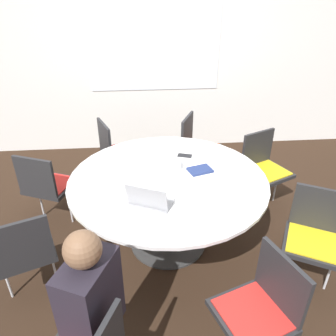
{
  "coord_description": "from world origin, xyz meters",
  "views": [
    {
      "loc": [
        -0.21,
        -2.46,
        2.27
      ],
      "look_at": [
        0.0,
        0.0,
        0.85
      ],
      "focal_mm": 35.0,
      "sensor_mm": 36.0,
      "label": 1
    }
  ],
  "objects": [
    {
      "name": "conference_table",
      "position": [
        0.0,
        0.0,
        0.61
      ],
      "size": [
        1.76,
        1.76,
        0.75
      ],
      "color": "#333333",
      "rests_on": "ground_plane"
    },
    {
      "name": "person_0",
      "position": [
        -0.55,
        -1.2,
        0.7
      ],
      "size": [
        0.35,
        0.42,
        1.2
      ],
      "rotation": [
        0.0,
        0.0,
        7.44
      ],
      "color": "#231E28",
      "rests_on": "ground_plane"
    },
    {
      "name": "chair_6",
      "position": [
        -1.2,
        0.41,
        0.5
      ],
      "size": [
        0.57,
        0.55,
        0.85
      ],
      "rotation": [
        0.0,
        0.0,
        12.18
      ],
      "color": "#262628",
      "rests_on": "ground_plane"
    },
    {
      "name": "chair_4",
      "position": [
        0.46,
        1.18,
        0.5
      ],
      "size": [
        0.56,
        0.57,
        0.85
      ],
      "rotation": [
        0.0,
        0.0,
        10.57
      ],
      "color": "#262628",
      "rests_on": "ground_plane"
    },
    {
      "name": "wall_back",
      "position": [
        0.0,
        2.24,
        1.35
      ],
      "size": [
        8.0,
        0.07,
        2.7
      ],
      "color": "silver",
      "rests_on": "ground_plane"
    },
    {
      "name": "cell_phone",
      "position": [
        0.2,
        0.4,
        0.76
      ],
      "size": [
        0.15,
        0.11,
        0.01
      ],
      "color": "black",
      "rests_on": "conference_table"
    },
    {
      "name": "laptop",
      "position": [
        -0.18,
        -0.4,
        0.81
      ],
      "size": [
        0.39,
        0.34,
        0.21
      ],
      "rotation": [
        0.0,
        0.0,
        2.73
      ],
      "color": "#99999E",
      "rests_on": "conference_table"
    },
    {
      "name": "chair_5",
      "position": [
        -0.54,
        1.14,
        0.5
      ],
      "size": [
        0.55,
        0.57,
        0.85
      ],
      "rotation": [
        0.0,
        0.0,
        11.38
      ],
      "color": "#262628",
      "rests_on": "ground_plane"
    },
    {
      "name": "handbag",
      "position": [
        1.36,
        -0.15,
        0.14
      ],
      "size": [
        0.36,
        0.16,
        0.28
      ],
      "color": "#513319",
      "rests_on": "ground_plane"
    },
    {
      "name": "chair_3",
      "position": [
        1.11,
        0.59,
        0.5
      ],
      "size": [
        0.58,
        0.57,
        0.85
      ],
      "rotation": [
        0.0,
        0.0,
        9.86
      ],
      "color": "#262628",
      "rests_on": "ground_plane"
    },
    {
      "name": "chair_1",
      "position": [
        0.49,
        -1.16,
        0.5
      ],
      "size": [
        0.54,
        0.56,
        0.85
      ],
      "rotation": [
        0.0,
        0.0,
        8.2
      ],
      "color": "#262628",
      "rests_on": "ground_plane"
    },
    {
      "name": "chair_2",
      "position": [
        1.14,
        -0.54,
        0.5
      ],
      "size": [
        0.59,
        0.58,
        0.85
      ],
      "rotation": [
        0.0,
        0.0,
        8.93
      ],
      "color": "#262628",
      "rests_on": "ground_plane"
    },
    {
      "name": "ground_plane",
      "position": [
        0.0,
        0.0,
        0.0
      ],
      "size": [
        16.0,
        16.0,
        0.0
      ],
      "primitive_type": "plane",
      "color": "black"
    },
    {
      "name": "spiral_notebook",
      "position": [
        0.3,
        0.1,
        0.76
      ],
      "size": [
        0.25,
        0.21,
        0.02
      ],
      "color": "navy",
      "rests_on": "conference_table"
    },
    {
      "name": "chair_7",
      "position": [
        -1.14,
        -0.54,
        0.5
      ],
      "size": [
        0.57,
        0.55,
        0.85
      ],
      "rotation": [
        0.0,
        0.0,
        12.95
      ],
      "color": "#262628",
      "rests_on": "ground_plane"
    },
    {
      "name": "coffee_cup",
      "position": [
        0.1,
        0.16,
        0.8
      ],
      "size": [
        0.08,
        0.08,
        0.09
      ],
      "color": "white",
      "rests_on": "conference_table"
    }
  ]
}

